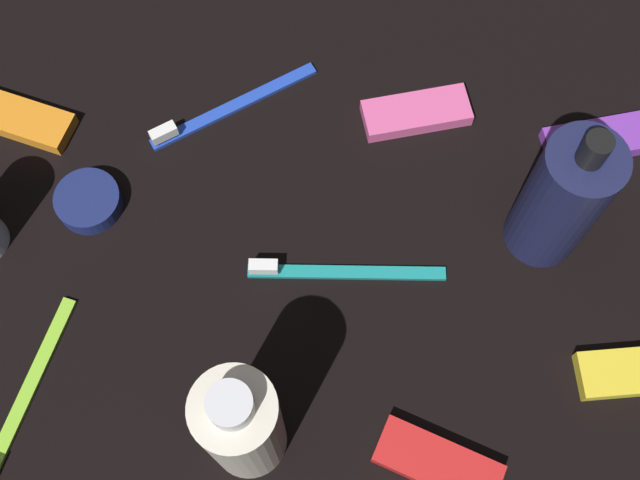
{
  "coord_description": "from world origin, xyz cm",
  "views": [
    {
      "loc": [
        -0.92,
        26.67,
        70.04
      ],
      "look_at": [
        0.0,
        0.0,
        3.0
      ],
      "focal_mm": 45.7,
      "sensor_mm": 36.0,
      "label": 1
    }
  ],
  "objects_px": {
    "bodywash_bottle": "(242,425)",
    "snack_bar_red": "(438,464)",
    "toothbrush_lime": "(19,407)",
    "snack_bar_orange": "(20,119)",
    "snack_bar_purple": "(598,140)",
    "toothbrush_blue": "(224,109)",
    "cream_tin_left": "(89,201)",
    "toothbrush_teal": "(334,271)",
    "snack_bar_yellow": "(638,372)",
    "snack_bar_pink": "(416,113)",
    "lotion_bottle": "(562,199)"
  },
  "relations": [
    {
      "from": "bodywash_bottle",
      "to": "snack_bar_red",
      "type": "xyz_separation_m",
      "value": [
        -0.16,
        0.01,
        -0.07
      ]
    },
    {
      "from": "toothbrush_lime",
      "to": "snack_bar_orange",
      "type": "height_order",
      "value": "toothbrush_lime"
    },
    {
      "from": "snack_bar_purple",
      "to": "snack_bar_red",
      "type": "bearing_deg",
      "value": 49.36
    },
    {
      "from": "snack_bar_orange",
      "to": "toothbrush_lime",
      "type": "bearing_deg",
      "value": 116.97
    },
    {
      "from": "toothbrush_blue",
      "to": "cream_tin_left",
      "type": "height_order",
      "value": "toothbrush_blue"
    },
    {
      "from": "cream_tin_left",
      "to": "toothbrush_lime",
      "type": "bearing_deg",
      "value": 80.06
    },
    {
      "from": "bodywash_bottle",
      "to": "cream_tin_left",
      "type": "height_order",
      "value": "bodywash_bottle"
    },
    {
      "from": "toothbrush_teal",
      "to": "snack_bar_yellow",
      "type": "xyz_separation_m",
      "value": [
        -0.26,
        0.08,
        0.0
      ]
    },
    {
      "from": "toothbrush_teal",
      "to": "toothbrush_blue",
      "type": "height_order",
      "value": "same"
    },
    {
      "from": "snack_bar_pink",
      "to": "snack_bar_yellow",
      "type": "distance_m",
      "value": 0.31
    },
    {
      "from": "toothbrush_lime",
      "to": "bodywash_bottle",
      "type": "bearing_deg",
      "value": 174.12
    },
    {
      "from": "toothbrush_teal",
      "to": "snack_bar_purple",
      "type": "height_order",
      "value": "toothbrush_teal"
    },
    {
      "from": "toothbrush_lime",
      "to": "snack_bar_red",
      "type": "relative_size",
      "value": 1.69
    },
    {
      "from": "snack_bar_pink",
      "to": "snack_bar_red",
      "type": "bearing_deg",
      "value": 79.4
    },
    {
      "from": "toothbrush_blue",
      "to": "snack_bar_yellow",
      "type": "xyz_separation_m",
      "value": [
        -0.38,
        0.25,
        0.0
      ]
    },
    {
      "from": "snack_bar_pink",
      "to": "lotion_bottle",
      "type": "bearing_deg",
      "value": 119.94
    },
    {
      "from": "snack_bar_orange",
      "to": "toothbrush_teal",
      "type": "bearing_deg",
      "value": 172.38
    },
    {
      "from": "bodywash_bottle",
      "to": "snack_bar_yellow",
      "type": "xyz_separation_m",
      "value": [
        -0.33,
        -0.07,
        -0.07
      ]
    },
    {
      "from": "snack_bar_purple",
      "to": "bodywash_bottle",
      "type": "bearing_deg",
      "value": 29.55
    },
    {
      "from": "lotion_bottle",
      "to": "toothbrush_teal",
      "type": "height_order",
      "value": "lotion_bottle"
    },
    {
      "from": "snack_bar_orange",
      "to": "cream_tin_left",
      "type": "bearing_deg",
      "value": 150.31
    },
    {
      "from": "toothbrush_teal",
      "to": "bodywash_bottle",
      "type": "bearing_deg",
      "value": 66.19
    },
    {
      "from": "toothbrush_blue",
      "to": "snack_bar_purple",
      "type": "distance_m",
      "value": 0.36
    },
    {
      "from": "snack_bar_orange",
      "to": "snack_bar_yellow",
      "type": "height_order",
      "value": "same"
    },
    {
      "from": "snack_bar_red",
      "to": "snack_bar_pink",
      "type": "distance_m",
      "value": 0.33
    },
    {
      "from": "toothbrush_blue",
      "to": "snack_bar_orange",
      "type": "relative_size",
      "value": 1.53
    },
    {
      "from": "snack_bar_purple",
      "to": "snack_bar_pink",
      "type": "distance_m",
      "value": 0.18
    },
    {
      "from": "snack_bar_yellow",
      "to": "toothbrush_teal",
      "type": "bearing_deg",
      "value": -24.28
    },
    {
      "from": "toothbrush_blue",
      "to": "cream_tin_left",
      "type": "relative_size",
      "value": 2.61
    },
    {
      "from": "toothbrush_teal",
      "to": "toothbrush_lime",
      "type": "height_order",
      "value": "same"
    },
    {
      "from": "lotion_bottle",
      "to": "snack_bar_red",
      "type": "xyz_separation_m",
      "value": [
        0.1,
        0.21,
        -0.07
      ]
    },
    {
      "from": "bodywash_bottle",
      "to": "snack_bar_orange",
      "type": "distance_m",
      "value": 0.39
    },
    {
      "from": "toothbrush_blue",
      "to": "snack_bar_red",
      "type": "bearing_deg",
      "value": 121.57
    },
    {
      "from": "snack_bar_purple",
      "to": "toothbrush_lime",
      "type": "bearing_deg",
      "value": 14.73
    },
    {
      "from": "bodywash_bottle",
      "to": "toothbrush_teal",
      "type": "distance_m",
      "value": 0.18
    },
    {
      "from": "toothbrush_blue",
      "to": "snack_bar_red",
      "type": "height_order",
      "value": "toothbrush_blue"
    },
    {
      "from": "lotion_bottle",
      "to": "snack_bar_yellow",
      "type": "height_order",
      "value": "lotion_bottle"
    },
    {
      "from": "toothbrush_blue",
      "to": "snack_bar_red",
      "type": "relative_size",
      "value": 1.53
    },
    {
      "from": "toothbrush_teal",
      "to": "snack_bar_orange",
      "type": "height_order",
      "value": "toothbrush_teal"
    },
    {
      "from": "toothbrush_teal",
      "to": "snack_bar_pink",
      "type": "height_order",
      "value": "toothbrush_teal"
    },
    {
      "from": "snack_bar_pink",
      "to": "snack_bar_yellow",
      "type": "height_order",
      "value": "same"
    },
    {
      "from": "snack_bar_purple",
      "to": "cream_tin_left",
      "type": "bearing_deg",
      "value": -3.54
    },
    {
      "from": "toothbrush_teal",
      "to": "lotion_bottle",
      "type": "bearing_deg",
      "value": -166.64
    },
    {
      "from": "bodywash_bottle",
      "to": "toothbrush_teal",
      "type": "bearing_deg",
      "value": -113.81
    },
    {
      "from": "toothbrush_blue",
      "to": "snack_bar_red",
      "type": "xyz_separation_m",
      "value": [
        -0.2,
        0.33,
        0.0
      ]
    },
    {
      "from": "bodywash_bottle",
      "to": "toothbrush_lime",
      "type": "bearing_deg",
      "value": -5.88
    },
    {
      "from": "lotion_bottle",
      "to": "bodywash_bottle",
      "type": "relative_size",
      "value": 1.04
    },
    {
      "from": "bodywash_bottle",
      "to": "snack_bar_purple",
      "type": "xyz_separation_m",
      "value": [
        -0.32,
        -0.29,
        -0.07
      ]
    },
    {
      "from": "cream_tin_left",
      "to": "snack_bar_purple",
      "type": "bearing_deg",
      "value": -170.32
    },
    {
      "from": "snack_bar_orange",
      "to": "cream_tin_left",
      "type": "xyz_separation_m",
      "value": [
        -0.08,
        0.09,
        0.0
      ]
    }
  ]
}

